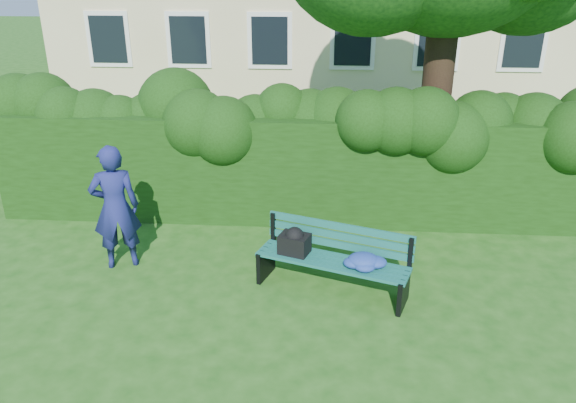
{
  "coord_description": "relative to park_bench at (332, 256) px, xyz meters",
  "views": [
    {
      "loc": [
        0.52,
        -6.76,
        4.11
      ],
      "look_at": [
        0.0,
        0.6,
        0.95
      ],
      "focal_mm": 35.0,
      "sensor_mm": 36.0,
      "label": 1
    }
  ],
  "objects": [
    {
      "name": "park_bench",
      "position": [
        0.0,
        0.0,
        0.0
      ],
      "size": [
        2.11,
        1.19,
        0.89
      ],
      "rotation": [
        0.0,
        0.0,
        -0.34
      ],
      "color": "#0F474B",
      "rests_on": "ground"
    },
    {
      "name": "man_reading",
      "position": [
        -3.07,
        0.46,
        0.41
      ],
      "size": [
        0.78,
        0.65,
        1.84
      ],
      "primitive_type": "imported",
      "rotation": [
        0.0,
        0.0,
        3.51
      ],
      "color": "navy",
      "rests_on": "ground"
    },
    {
      "name": "ground",
      "position": [
        -0.65,
        0.17,
        -0.51
      ],
      "size": [
        80.0,
        80.0,
        0.0
      ],
      "primitive_type": "plane",
      "color": "#1C4D12",
      "rests_on": "ground"
    },
    {
      "name": "hedge",
      "position": [
        -0.65,
        2.37,
        0.39
      ],
      "size": [
        10.0,
        1.0,
        1.8
      ],
      "color": "black",
      "rests_on": "ground"
    }
  ]
}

